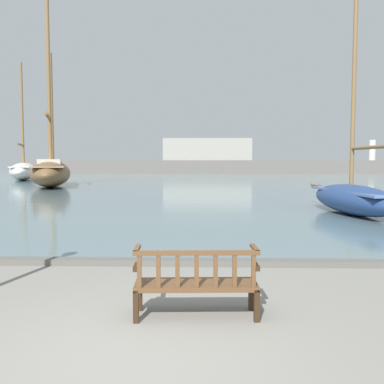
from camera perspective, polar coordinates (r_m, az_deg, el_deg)
ground_plane at (r=4.91m, az=-7.81°, el=-20.44°), size 160.00×160.00×0.00m
harbor_water at (r=48.45m, az=0.84°, el=1.76°), size 100.00×80.00×0.08m
quay_edge_kerb at (r=8.52m, az=-3.47°, el=-9.31°), size 40.00×0.30×0.12m
park_bench at (r=5.69m, az=0.55°, el=-11.88°), size 1.62×0.60×0.92m
sailboat_nearest_starboard at (r=48.33m, az=-21.55°, el=2.71°), size 5.52×10.36×12.21m
sailboat_outer_port at (r=16.93m, az=20.64°, el=-0.63°), size 2.30×7.03×8.19m
sailboat_nearest_port at (r=35.03m, az=-18.34°, el=2.74°), size 5.93×12.94×14.85m
far_breakwater at (r=67.20m, az=1.50°, el=3.91°), size 56.11×2.40×5.61m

